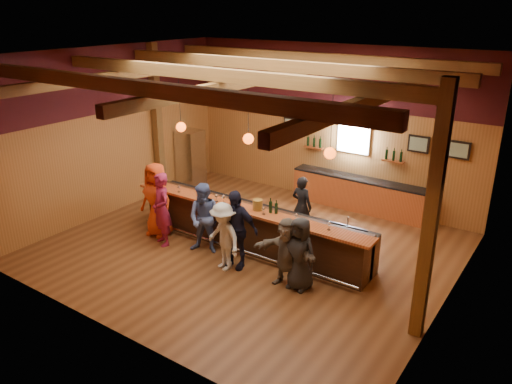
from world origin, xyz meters
TOP-DOWN VIEW (x-y plane):
  - room at (0.00, 0.06)m, footprint 9.04×9.00m
  - bar_counter at (0.02, 0.15)m, footprint 6.30×1.07m
  - back_bar_cabinet at (1.20, 3.72)m, footprint 4.00×0.52m
  - window at (0.80, 3.95)m, footprint 0.95×0.09m
  - framed_pictures at (1.67, 3.94)m, footprint 5.35×0.05m
  - wine_shelves at (0.80, 3.88)m, footprint 3.00×0.18m
  - pendant_lights at (0.00, 0.00)m, footprint 4.24×0.24m
  - stainless_fridge at (-4.10, 2.60)m, footprint 0.70×0.70m
  - customer_orange at (-2.34, -0.65)m, footprint 0.93×0.62m
  - customer_redvest at (-1.86, -0.97)m, footprint 0.78×0.67m
  - customer_denim at (-0.74, -0.70)m, footprint 0.98×0.86m
  - customer_white at (0.10, -1.10)m, footprint 1.13×0.85m
  - customer_navy at (0.25, -0.87)m, footprint 1.13×0.66m
  - customer_brown at (1.59, -0.91)m, footprint 1.42×0.56m
  - customer_dark at (1.86, -0.85)m, footprint 0.78×0.53m
  - bartender at (0.64, 1.38)m, footprint 0.59×0.42m
  - ice_bucket at (0.32, -0.10)m, footprint 0.22×0.22m
  - bottle_a at (0.65, -0.07)m, footprint 0.08×0.08m
  - bottle_b at (0.78, -0.04)m, footprint 0.07×0.07m
  - glass_a at (-2.67, -0.17)m, footprint 0.07×0.07m
  - glass_b at (-1.94, -0.26)m, footprint 0.08×0.08m
  - glass_c at (-1.43, -0.11)m, footprint 0.09×0.09m
  - glass_d at (-0.77, -0.24)m, footprint 0.08×0.08m
  - glass_e at (-0.57, -0.21)m, footprint 0.09×0.09m
  - glass_f at (0.57, -0.23)m, footprint 0.08×0.08m
  - glass_g at (1.35, -0.14)m, footprint 0.08×0.08m
  - glass_h at (2.14, -0.15)m, footprint 0.08×0.08m

SIDE VIEW (x-z plane):
  - back_bar_cabinet at x=1.20m, z-range 0.00..0.95m
  - bar_counter at x=0.02m, z-range -0.03..1.08m
  - customer_brown at x=1.59m, z-range 0.00..1.50m
  - bartender at x=0.64m, z-range 0.00..1.55m
  - customer_white at x=0.10m, z-range 0.00..1.55m
  - customer_dark at x=1.86m, z-range 0.00..1.55m
  - customer_denim at x=-0.74m, z-range 0.00..1.69m
  - stainless_fridge at x=-4.10m, z-range 0.00..1.80m
  - customer_navy at x=0.25m, z-range 0.00..1.80m
  - customer_redvest at x=-1.86m, z-range 0.00..1.80m
  - customer_orange at x=-2.34m, z-range 0.00..1.89m
  - glass_a at x=-2.67m, z-range 1.15..1.31m
  - ice_bucket at x=0.32m, z-range 1.11..1.35m
  - glass_g at x=1.35m, z-range 1.15..1.32m
  - glass_h at x=2.14m, z-range 1.15..1.32m
  - bottle_b at x=0.78m, z-range 1.08..1.39m
  - glass_f at x=0.57m, z-range 1.15..1.33m
  - glass_b at x=-1.94m, z-range 1.15..1.33m
  - glass_d at x=-0.77m, z-range 1.15..1.34m
  - bottle_a at x=0.65m, z-range 1.07..1.42m
  - glass_c at x=-1.43m, z-range 1.15..1.34m
  - glass_e at x=-0.57m, z-range 1.15..1.35m
  - wine_shelves at x=0.80m, z-range 1.47..1.77m
  - window at x=0.80m, z-range 1.57..2.52m
  - framed_pictures at x=1.67m, z-range 1.88..2.33m
  - pendant_lights at x=0.00m, z-range 2.02..3.39m
  - room at x=0.00m, z-range 0.95..5.47m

